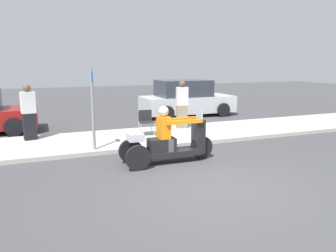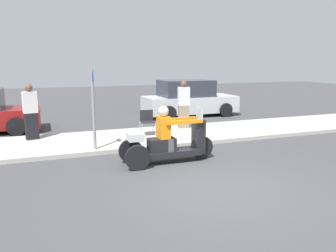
{
  "view_description": "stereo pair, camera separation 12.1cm",
  "coord_description": "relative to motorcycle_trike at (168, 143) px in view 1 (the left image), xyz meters",
  "views": [
    {
      "loc": [
        -3.23,
        -5.49,
        2.49
      ],
      "look_at": [
        -0.3,
        1.93,
        0.94
      ],
      "focal_mm": 35.0,
      "sensor_mm": 36.0,
      "label": 1
    },
    {
      "loc": [
        -3.12,
        -5.54,
        2.49
      ],
      "look_at": [
        -0.3,
        1.93,
        0.94
      ],
      "focal_mm": 35.0,
      "sensor_mm": 36.0,
      "label": 2
    }
  ],
  "objects": [
    {
      "name": "ground_plane",
      "position": [
        0.3,
        -1.93,
        -0.52
      ],
      "size": [
        60.0,
        60.0,
        0.0
      ],
      "primitive_type": "plane",
      "color": "#424244"
    },
    {
      "name": "sidewalk_strip",
      "position": [
        0.3,
        2.67,
        -0.46
      ],
      "size": [
        28.0,
        2.8,
        0.12
      ],
      "color": "#B2ADA3",
      "rests_on": "ground"
    },
    {
      "name": "motorcycle_trike",
      "position": [
        0.0,
        0.0,
        0.0
      ],
      "size": [
        2.43,
        0.76,
        1.45
      ],
      "color": "black",
      "rests_on": "ground"
    },
    {
      "name": "spectator_near_curb",
      "position": [
        -3.27,
        3.44,
        0.44
      ],
      "size": [
        0.45,
        0.33,
        1.72
      ],
      "color": "black",
      "rests_on": "sidewalk_strip"
    },
    {
      "name": "spectator_by_tree",
      "position": [
        1.9,
        3.44,
        0.44
      ],
      "size": [
        0.45,
        0.32,
        1.73
      ],
      "color": "gray",
      "rests_on": "sidewalk_strip"
    },
    {
      "name": "folding_chair_set_back",
      "position": [
        0.3,
        2.78,
        0.11
      ],
      "size": [
        0.51,
        0.51,
        0.82
      ],
      "color": "#A5A8AD",
      "rests_on": "sidewalk_strip"
    },
    {
      "name": "parked_car_lot_center",
      "position": [
        3.56,
        6.71,
        0.27
      ],
      "size": [
        4.35,
        2.08,
        1.69
      ],
      "color": "silver",
      "rests_on": "ground"
    },
    {
      "name": "street_sign",
      "position": [
        -1.6,
        1.52,
        0.8
      ],
      "size": [
        0.08,
        0.36,
        2.2
      ],
      "color": "gray",
      "rests_on": "sidewalk_strip"
    }
  ]
}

